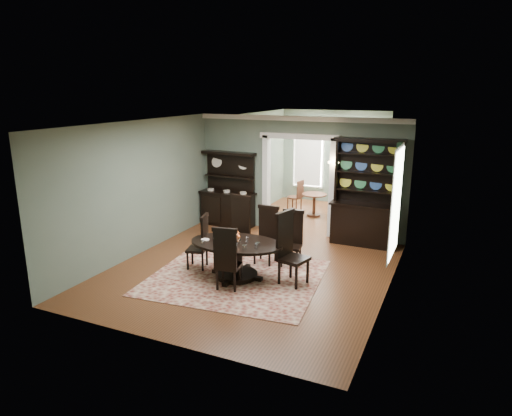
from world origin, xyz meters
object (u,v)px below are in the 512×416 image
Objects in this scene: sideboard at (228,200)px; parlor_table at (314,202)px; welsh_dresser at (365,207)px; dining_table at (237,253)px.

parlor_table is at bearing 47.60° from sideboard.
welsh_dresser is at bearing 2.30° from sideboard.
welsh_dresser is at bearing -45.78° from parlor_table.
dining_table is 2.74× the size of parlor_table.
dining_table is 0.98× the size of sideboard.
dining_table is 3.65m from sideboard.
welsh_dresser is 3.52× the size of parlor_table.
sideboard is 2.80× the size of parlor_table.
sideboard reaches higher than parlor_table.
sideboard is 0.79× the size of welsh_dresser.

